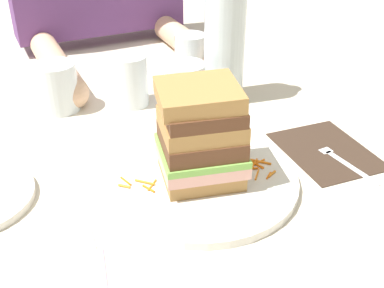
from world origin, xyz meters
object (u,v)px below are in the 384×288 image
(main_plate, at_px, (201,180))
(water_bottle, at_px, (225,32))
(napkin_dark, at_px, (327,151))
(napkin_pink, at_px, (69,281))
(empty_tumbler_2, at_px, (57,87))
(sandwich, at_px, (201,135))
(juice_glass, at_px, (185,90))
(empty_tumbler_0, at_px, (131,81))
(fork, at_px, (337,156))
(knife, at_px, (82,214))
(empty_tumbler_1, at_px, (190,55))

(main_plate, bearing_deg, water_bottle, 55.51)
(napkin_dark, distance_m, napkin_pink, 0.46)
(empty_tumbler_2, distance_m, napkin_pink, 0.46)
(sandwich, distance_m, juice_glass, 0.25)
(water_bottle, relative_size, empty_tumbler_0, 3.07)
(fork, bearing_deg, knife, 175.29)
(knife, xyz_separation_m, water_bottle, (0.35, 0.24, 0.13))
(juice_glass, relative_size, napkin_pink, 1.02)
(fork, distance_m, water_bottle, 0.31)
(napkin_pink, bearing_deg, main_plate, 26.54)
(napkin_pink, bearing_deg, empty_tumbler_2, 79.04)
(napkin_dark, bearing_deg, fork, -85.45)
(sandwich, relative_size, knife, 0.73)
(main_plate, relative_size, knife, 1.44)
(sandwich, xyz_separation_m, napkin_dark, (0.23, -0.01, -0.08))
(water_bottle, distance_m, napkin_pink, 0.55)
(sandwich, distance_m, empty_tumbler_2, 0.36)
(water_bottle, bearing_deg, napkin_dark, -76.86)
(juice_glass, height_order, empty_tumbler_0, empty_tumbler_0)
(sandwich, height_order, napkin_dark, sandwich)
(sandwich, bearing_deg, empty_tumbler_0, 90.53)
(napkin_pink, bearing_deg, empty_tumbler_1, 52.20)
(napkin_dark, bearing_deg, water_bottle, 103.14)
(sandwich, distance_m, empty_tumbler_1, 0.42)
(water_bottle, xyz_separation_m, napkin_pink, (-0.39, -0.36, -0.13))
(empty_tumbler_1, bearing_deg, fork, -80.72)
(water_bottle, height_order, empty_tumbler_1, water_bottle)
(napkin_dark, height_order, juice_glass, juice_glass)
(water_bottle, xyz_separation_m, empty_tumbler_1, (-0.01, 0.14, -0.09))
(juice_glass, relative_size, empty_tumbler_2, 1.01)
(knife, xyz_separation_m, juice_glass, (0.26, 0.23, 0.04))
(napkin_dark, bearing_deg, empty_tumbler_1, 99.55)
(empty_tumbler_0, bearing_deg, empty_tumbler_1, 27.71)
(empty_tumbler_1, distance_m, napkin_pink, 0.63)
(sandwich, bearing_deg, fork, -7.77)
(empty_tumbler_0, height_order, empty_tumbler_2, empty_tumbler_0)
(empty_tumbler_1, bearing_deg, napkin_pink, -127.80)
(water_bottle, bearing_deg, main_plate, -124.49)
(knife, relative_size, water_bottle, 0.66)
(empty_tumbler_2, bearing_deg, empty_tumbler_0, -15.64)
(water_bottle, bearing_deg, empty_tumbler_1, 92.78)
(water_bottle, height_order, empty_tumbler_2, water_bottle)
(main_plate, height_order, water_bottle, water_bottle)
(main_plate, xyz_separation_m, juice_glass, (0.08, 0.23, 0.04))
(fork, distance_m, knife, 0.41)
(empty_tumbler_0, bearing_deg, napkin_dark, -52.94)
(knife, relative_size, empty_tumbler_2, 2.18)
(napkin_dark, distance_m, juice_glass, 0.29)
(main_plate, relative_size, napkin_dark, 1.69)
(napkin_dark, distance_m, knife, 0.41)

